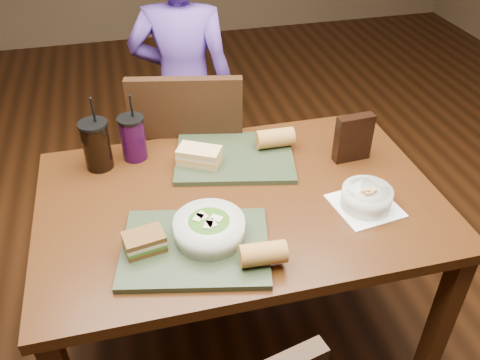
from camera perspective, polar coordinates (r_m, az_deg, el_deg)
name	(u,v)px	position (r m, az deg, el deg)	size (l,w,h in m)	color
ground	(240,338)	(2.21, 0.00, -17.36)	(6.00, 6.00, 0.00)	#381C0B
dining_table	(240,218)	(1.72, 0.00, -4.30)	(1.30, 0.85, 0.75)	#3F200C
chair_far	(186,163)	(2.18, -6.08, 1.91)	(0.51, 0.51, 0.99)	black
diner	(184,89)	(2.49, -6.31, 10.09)	(0.50, 0.33, 1.37)	#553799
tray_near	(195,247)	(1.48, -5.03, -7.56)	(0.42, 0.32, 0.02)	#26321E
tray_far	(235,157)	(1.84, -0.62, 2.60)	(0.42, 0.32, 0.02)	#26321E
salad_bowl	(209,227)	(1.47, -3.48, -5.34)	(0.21, 0.21, 0.07)	silver
soup_bowl	(367,197)	(1.65, 14.02, -1.90)	(0.22, 0.22, 0.08)	white
sandwich_near	(144,242)	(1.46, -10.70, -6.83)	(0.12, 0.10, 0.05)	#593819
sandwich_far	(199,156)	(1.78, -4.59, 2.73)	(0.17, 0.14, 0.06)	tan
baguette_near	(263,254)	(1.40, 2.61, -8.27)	(0.06, 0.06, 0.13)	#AD7533
baguette_far	(275,138)	(1.87, 3.95, 4.72)	(0.07, 0.07, 0.14)	#AD7533
cup_cola	(97,145)	(1.82, -15.80, 3.81)	(0.10, 0.10, 0.27)	black
cup_berry	(133,138)	(1.84, -11.92, 4.67)	(0.09, 0.09, 0.25)	black
chip_bag	(353,138)	(1.84, 12.60, 4.62)	(0.13, 0.04, 0.17)	black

